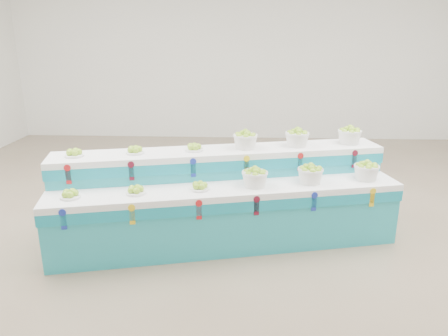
% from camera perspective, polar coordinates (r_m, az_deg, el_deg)
% --- Properties ---
extents(ground, '(10.00, 10.00, 0.00)m').
position_cam_1_polar(ground, '(5.14, 0.97, -8.93)').
color(ground, '#75604D').
rests_on(ground, ground).
extents(back_wall, '(10.00, 0.00, 10.00)m').
position_cam_1_polar(back_wall, '(9.60, 2.03, 15.85)').
color(back_wall, silver).
rests_on(back_wall, ground).
extents(display_stand, '(3.99, 1.84, 1.02)m').
position_cam_1_polar(display_stand, '(4.84, 0.00, -4.06)').
color(display_stand, teal).
rests_on(display_stand, ground).
extents(plate_lower_left, '(0.25, 0.25, 0.09)m').
position_cam_1_polar(plate_lower_left, '(4.54, -20.08, -3.26)').
color(plate_lower_left, white).
rests_on(plate_lower_left, display_stand).
extents(plate_lower_mid, '(0.25, 0.25, 0.09)m').
position_cam_1_polar(plate_lower_mid, '(4.46, -11.85, -2.86)').
color(plate_lower_mid, white).
rests_on(plate_lower_mid, display_stand).
extents(plate_lower_right, '(0.25, 0.25, 0.09)m').
position_cam_1_polar(plate_lower_right, '(4.49, -3.32, -2.38)').
color(plate_lower_right, white).
rests_on(plate_lower_right, display_stand).
extents(basket_lower_left, '(0.34, 0.34, 0.21)m').
position_cam_1_polar(basket_lower_left, '(4.57, 4.18, -1.24)').
color(basket_lower_left, silver).
rests_on(basket_lower_left, display_stand).
extents(basket_lower_mid, '(0.34, 0.34, 0.21)m').
position_cam_1_polar(basket_lower_mid, '(4.77, 11.57, -0.78)').
color(basket_lower_mid, silver).
rests_on(basket_lower_mid, display_stand).
extents(basket_lower_right, '(0.34, 0.34, 0.21)m').
position_cam_1_polar(basket_lower_right, '(5.05, 18.67, -0.33)').
color(basket_lower_right, silver).
rests_on(basket_lower_right, display_stand).
extents(plate_upper_left, '(0.25, 0.25, 0.09)m').
position_cam_1_polar(plate_upper_left, '(4.90, -19.58, 2.00)').
color(plate_upper_left, white).
rests_on(plate_upper_left, display_stand).
extents(plate_upper_mid, '(0.25, 0.25, 0.09)m').
position_cam_1_polar(plate_upper_mid, '(4.83, -11.96, 2.44)').
color(plate_upper_mid, white).
rests_on(plate_upper_mid, display_stand).
extents(plate_upper_right, '(0.25, 0.25, 0.09)m').
position_cam_1_polar(plate_upper_right, '(4.85, -4.07, 2.86)').
color(plate_upper_right, white).
rests_on(plate_upper_right, display_stand).
extents(basket_upper_left, '(0.34, 0.34, 0.21)m').
position_cam_1_polar(basket_upper_left, '(4.94, 2.89, 3.83)').
color(basket_upper_left, silver).
rests_on(basket_upper_left, display_stand).
extents(basket_upper_mid, '(0.34, 0.34, 0.21)m').
position_cam_1_polar(basket_upper_mid, '(5.11, 9.83, 4.08)').
color(basket_upper_mid, silver).
rests_on(basket_upper_mid, display_stand).
extents(basket_upper_right, '(0.34, 0.34, 0.21)m').
position_cam_1_polar(basket_upper_right, '(5.38, 16.59, 4.27)').
color(basket_upper_right, silver).
rests_on(basket_upper_right, display_stand).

